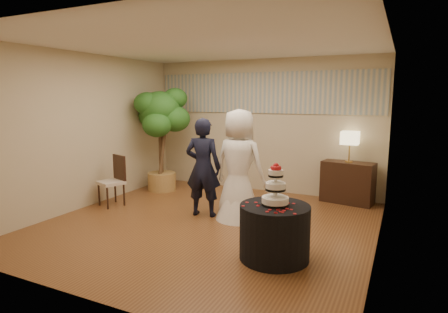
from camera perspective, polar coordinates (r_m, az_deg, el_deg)
The scene contains 15 objects.
floor at distance 6.08m, azimuth -2.53°, elevation -10.29°, with size 5.00×5.00×0.00m, color brown.
ceiling at distance 5.79m, azimuth -2.73°, elevation 16.84°, with size 5.00×5.00×0.00m, color white.
wall_back at distance 8.05m, azimuth 5.89°, elevation 4.64°, with size 5.00×0.06×2.80m, color #C4B491.
wall_front at distance 3.79m, azimuth -20.91°, elevation -0.91°, with size 5.00×0.06×2.80m, color #C4B491.
wall_left at distance 7.30m, azimuth -20.21°, elevation 3.67°, with size 0.06×5.00×2.80m, color #C4B491.
wall_right at distance 5.09m, azimuth 22.98°, elevation 1.39°, with size 0.06×5.00×2.80m, color #C4B491.
mural_border at distance 8.01m, azimuth 5.92°, elevation 9.63°, with size 4.90×0.02×0.85m, color #A4A799.
groom at distance 6.33m, azimuth -3.20°, elevation -1.67°, with size 0.61×0.40×1.68m, color black.
bride at distance 6.13m, azimuth 2.31°, elevation -1.30°, with size 0.89×0.77×1.83m, color white.
cake_table at distance 4.81m, azimuth 7.70°, elevation -11.34°, with size 0.87×0.87×0.69m, color black.
wedding_cake at distance 4.63m, azimuth 7.86°, elevation -4.21°, with size 0.34×0.34×0.53m, color white, non-canonical shape.
console at distance 7.55m, azimuth 18.32°, elevation -3.77°, with size 0.95×0.42×0.79m, color black.
table_lamp at distance 7.44m, azimuth 18.58°, elevation 1.40°, with size 0.32×0.32×0.58m, color beige, non-canonical shape.
ficus_tree at distance 8.13m, azimuth -9.62°, elevation 2.67°, with size 1.07×1.07×2.25m, color #265F1D, non-canonical shape.
side_chair at distance 7.28m, azimuth -16.86°, elevation -3.60°, with size 0.43×0.45×0.94m, color black, non-canonical shape.
Camera 1 is at (2.73, -5.05, 2.02)m, focal length 30.00 mm.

